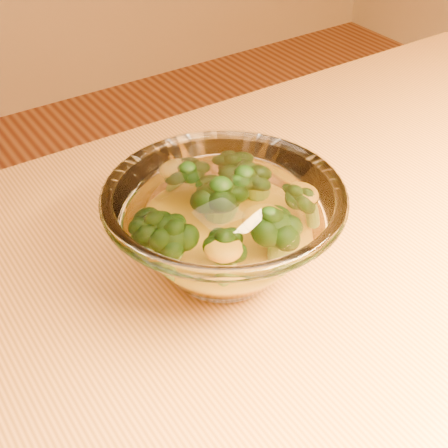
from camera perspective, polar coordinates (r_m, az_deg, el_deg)
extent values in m
cube|color=#C5803B|center=(0.61, 11.45, -8.18)|extent=(1.20, 0.80, 0.04)
cylinder|color=brown|center=(1.33, 16.42, -0.96)|extent=(0.06, 0.06, 0.71)
ellipsoid|color=white|center=(0.61, 0.00, -3.58)|extent=(0.10, 0.10, 0.02)
torus|color=white|center=(0.56, 0.00, 2.66)|extent=(0.22, 0.22, 0.01)
ellipsoid|color=orange|center=(0.59, 0.00, -1.95)|extent=(0.12, 0.12, 0.03)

